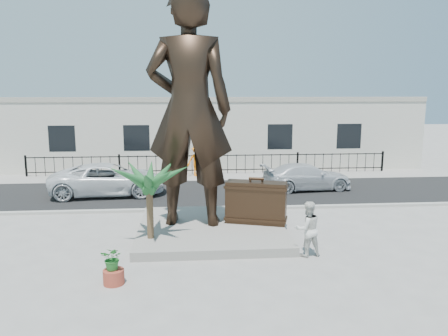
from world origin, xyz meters
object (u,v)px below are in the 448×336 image
object	(u,v)px
statue	(189,109)
car_white	(109,179)
suitcase	(256,202)
tourist	(308,229)

from	to	relation	value
statue	car_white	bearing A→B (deg)	-49.25
statue	car_white	distance (m)	8.05
suitcase	tourist	distance (m)	2.88
suitcase	car_white	world-z (taller)	suitcase
tourist	suitcase	bearing A→B (deg)	-75.60
tourist	car_white	world-z (taller)	tourist
statue	suitcase	world-z (taller)	statue
statue	suitcase	distance (m)	4.15
suitcase	statue	bearing A→B (deg)	-166.95
statue	suitcase	size ratio (longest dim) A/B	3.80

